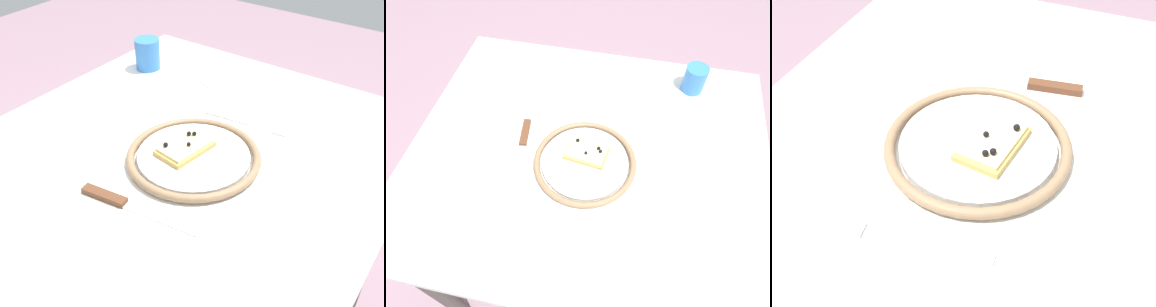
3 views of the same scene
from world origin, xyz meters
TOP-DOWN VIEW (x-y plane):
  - dining_table at (0.00, 0.00)m, footprint 0.97×0.84m
  - plate at (-0.00, 0.04)m, footprint 0.27×0.27m
  - pizza_slice_near at (-0.00, 0.02)m, footprint 0.12×0.09m
  - knife at (0.18, 0.01)m, footprint 0.05×0.24m
  - fork at (-0.18, 0.06)m, footprint 0.04×0.20m
  - cup at (-0.27, -0.30)m, footprint 0.07×0.07m
  - napkin at (-0.34, -0.10)m, footprint 0.17×0.16m

SIDE VIEW (x-z plane):
  - dining_table at x=0.00m, z-range 0.28..1.04m
  - fork at x=-0.18m, z-range 0.76..0.77m
  - napkin at x=-0.34m, z-range 0.76..0.77m
  - knife at x=0.18m, z-range 0.76..0.78m
  - plate at x=0.00m, z-range 0.76..0.78m
  - pizza_slice_near at x=0.00m, z-range 0.78..0.80m
  - cup at x=-0.27m, z-range 0.76..0.85m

